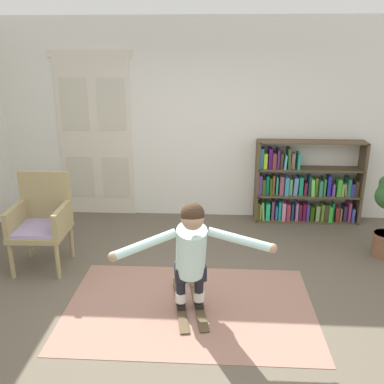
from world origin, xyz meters
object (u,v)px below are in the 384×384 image
(bookshelf, at_px, (303,188))
(person_skier, at_px, (191,250))
(wicker_chair, at_px, (42,219))
(skis_pair, at_px, (190,304))

(bookshelf, height_order, person_skier, bookshelf)
(wicker_chair, bearing_deg, person_skier, -27.56)
(skis_pair, distance_m, person_skier, 0.69)
(person_skier, bearing_deg, bookshelf, 58.78)
(bookshelf, distance_m, skis_pair, 2.84)
(wicker_chair, height_order, skis_pair, wicker_chair)
(bookshelf, bearing_deg, skis_pair, -123.37)
(skis_pair, bearing_deg, bookshelf, 56.63)
(bookshelf, bearing_deg, person_skier, -121.22)
(skis_pair, relative_size, person_skier, 0.62)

